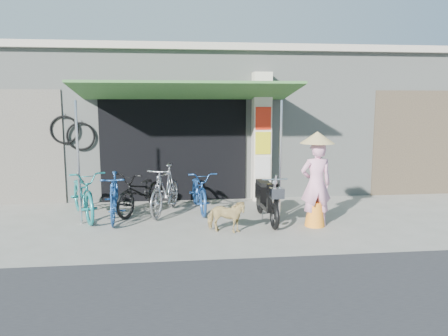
{
  "coord_description": "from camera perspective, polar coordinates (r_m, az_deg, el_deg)",
  "views": [
    {
      "loc": [
        -1.2,
        -7.66,
        2.32
      ],
      "look_at": [
        -0.2,
        1.0,
        1.0
      ],
      "focal_mm": 35.0,
      "sensor_mm": 36.0,
      "label": 1
    }
  ],
  "objects": [
    {
      "name": "bike_silver",
      "position": [
        9.18,
        -7.69,
        -2.8
      ],
      "size": [
        0.99,
        1.78,
        1.03
      ],
      "primitive_type": "imported",
      "rotation": [
        0.0,
        0.0,
        -0.32
      ],
      "color": "#A4A3A7",
      "rests_on": "ground"
    },
    {
      "name": "bike_teal",
      "position": [
        9.23,
        -17.87,
        -3.2
      ],
      "size": [
        1.31,
        2.01,
        1.0
      ],
      "primitive_type": "imported",
      "rotation": [
        0.0,
        0.0,
        0.38
      ],
      "color": "#1B7A7A",
      "rests_on": "ground"
    },
    {
      "name": "moped",
      "position": [
        8.64,
        5.58,
        -4.07
      ],
      "size": [
        0.48,
        1.67,
        0.95
      ],
      "rotation": [
        0.0,
        0.0,
        0.03
      ],
      "color": "black",
      "rests_on": "ground"
    },
    {
      "name": "bicycle_shop",
      "position": [
        12.82,
        -1.23,
        6.44
      ],
      "size": [
        12.3,
        5.3,
        3.66
      ],
      "color": "gray",
      "rests_on": "ground"
    },
    {
      "name": "bike_blue",
      "position": [
        8.83,
        -14.12,
        -3.73
      ],
      "size": [
        0.52,
        1.59,
        0.95
      ],
      "primitive_type": "imported",
      "rotation": [
        0.0,
        0.0,
        0.05
      ],
      "color": "navy",
      "rests_on": "ground"
    },
    {
      "name": "awning",
      "position": [
        9.29,
        -4.83,
        9.78
      ],
      "size": [
        4.6,
        1.88,
        2.72
      ],
      "color": "#34672E",
      "rests_on": "ground"
    },
    {
      "name": "neighbour_left",
      "position": [
        10.98,
        -26.82,
        2.36
      ],
      "size": [
        2.6,
        0.06,
        2.6
      ],
      "primitive_type": "cube",
      "color": "#6B665B",
      "rests_on": "ground"
    },
    {
      "name": "ground",
      "position": [
        8.09,
        2.24,
        -8.06
      ],
      "size": [
        80.0,
        80.0,
        0.0
      ],
      "primitive_type": "plane",
      "color": "gray",
      "rests_on": "ground"
    },
    {
      "name": "street_dog",
      "position": [
        7.84,
        0.26,
        -6.32
      ],
      "size": [
        0.78,
        0.53,
        0.6
      ],
      "primitive_type": "imported",
      "rotation": [
        0.0,
        0.0,
        1.25
      ],
      "color": "#996D51",
      "rests_on": "ground"
    },
    {
      "name": "nun",
      "position": [
        8.31,
        11.93,
        -1.54
      ],
      "size": [
        0.64,
        0.64,
        1.79
      ],
      "rotation": [
        0.0,
        0.0,
        3.14
      ],
      "color": "#E99DBC",
      "rests_on": "ground"
    },
    {
      "name": "neighbour_right",
      "position": [
        12.02,
        24.53,
        2.97
      ],
      "size": [
        2.6,
        0.06,
        2.6
      ],
      "primitive_type": "cube",
      "color": "brown",
      "rests_on": "ground"
    },
    {
      "name": "bike_navy",
      "position": [
        9.38,
        -3.22,
        -2.94
      ],
      "size": [
        0.76,
        1.75,
        0.89
      ],
      "primitive_type": "imported",
      "rotation": [
        0.0,
        0.0,
        0.1
      ],
      "color": "navy",
      "rests_on": "ground"
    },
    {
      "name": "bike_black",
      "position": [
        9.36,
        -10.71,
        -3.07
      ],
      "size": [
        1.34,
        1.79,
        0.9
      ],
      "primitive_type": "imported",
      "rotation": [
        0.0,
        0.0,
        -0.5
      ],
      "color": "black",
      "rests_on": "ground"
    },
    {
      "name": "shop_pillar",
      "position": [
        10.35,
        4.88,
        4.02
      ],
      "size": [
        0.42,
        0.44,
        3.0
      ],
      "color": "beige",
      "rests_on": "ground"
    }
  ]
}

